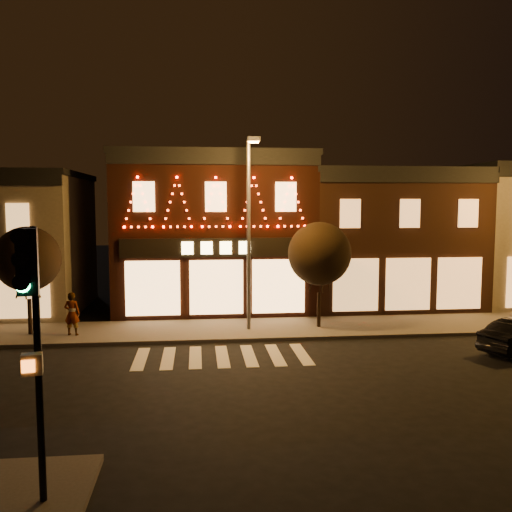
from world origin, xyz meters
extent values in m
plane|color=black|center=(0.00, 0.00, 0.00)|extent=(120.00, 120.00, 0.00)
cube|color=#47423D|center=(2.00, 8.00, 0.07)|extent=(44.00, 4.00, 0.15)
cube|color=black|center=(0.00, 14.00, 4.00)|extent=(10.00, 8.00, 8.00)
cube|color=black|center=(0.00, 14.00, 8.15)|extent=(10.20, 8.20, 0.30)
cube|color=black|center=(0.00, 9.95, 7.75)|extent=(10.00, 0.25, 0.50)
cube|color=black|center=(0.00, 9.90, 3.60)|extent=(9.00, 0.15, 0.90)
cube|color=#FFD87F|center=(0.00, 9.80, 3.60)|extent=(3.40, 0.08, 0.60)
cube|color=#331B11|center=(9.50, 14.00, 3.60)|extent=(9.00, 8.00, 7.20)
cube|color=black|center=(9.50, 14.00, 7.35)|extent=(9.20, 8.20, 0.30)
cube|color=black|center=(9.50, 9.95, 6.95)|extent=(9.00, 0.25, 0.50)
cylinder|color=black|center=(-3.80, -5.81, 2.72)|extent=(0.13, 0.13, 5.13)
cube|color=black|center=(-3.85, -6.06, 4.67)|extent=(0.42, 0.40, 1.17)
cylinder|color=#19FF72|center=(-3.89, -6.23, 4.28)|extent=(0.25, 0.12, 0.25)
cube|color=beige|center=(-3.85, -6.03, 2.83)|extent=(0.40, 0.31, 0.38)
cylinder|color=#59595E|center=(1.34, 7.74, 4.28)|extent=(0.17, 0.17, 8.25)
cylinder|color=#59595E|center=(1.37, 6.91, 8.30)|extent=(0.16, 1.65, 0.10)
cube|color=#59595E|center=(1.40, 6.09, 8.25)|extent=(0.52, 0.31, 0.19)
cube|color=orange|center=(1.40, 6.09, 8.14)|extent=(0.40, 0.22, 0.05)
cylinder|color=black|center=(-8.00, 7.81, 0.90)|extent=(0.17, 0.17, 1.50)
sphere|color=black|center=(-8.00, 7.81, 3.36)|extent=(2.74, 2.74, 2.74)
cylinder|color=black|center=(4.53, 7.87, 0.92)|extent=(0.17, 0.17, 1.54)
sphere|color=black|center=(4.53, 7.87, 3.46)|extent=(2.82, 2.82, 2.82)
imported|color=gray|center=(-6.17, 7.42, 1.06)|extent=(0.74, 0.56, 1.83)
camera|label=1|loc=(-0.88, -15.93, 5.69)|focal=38.34mm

